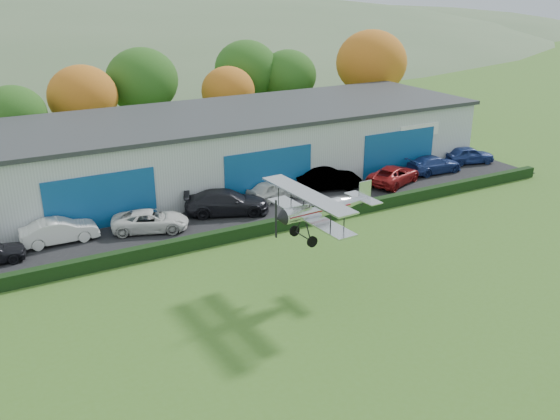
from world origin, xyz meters
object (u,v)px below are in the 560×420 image
car_4 (274,190)px  car_6 (394,175)px  car_7 (434,164)px  car_2 (150,221)px  car_5 (328,179)px  biplane (321,207)px  hangar (234,144)px  car_1 (59,231)px  car_3 (227,202)px  car_8 (469,155)px

car_4 → car_6: car_4 is taller
car_7 → car_2: bearing=93.2°
car_4 → car_5: car_5 is taller
biplane → car_7: bearing=29.4°
hangar → car_7: hangar is taller
car_2 → car_6: bearing=-70.5°
hangar → car_7: (14.66, -7.35, -1.90)m
biplane → car_5: bearing=52.2°
car_1 → car_5: (19.58, 0.44, 0.09)m
car_5 → biplane: bearing=159.7°
car_1 → car_7: size_ratio=0.92×
car_1 → car_3: bearing=-91.9°
car_1 → car_2: (5.36, -0.88, -0.08)m
car_8 → car_1: bearing=105.4°
car_3 → car_4: bearing=-55.4°
car_3 → car_8: size_ratio=1.30×
car_4 → car_6: bearing=-107.0°
car_3 → biplane: (0.00, -11.65, 3.50)m
car_7 → hangar: bearing=65.1°
hangar → car_4: (0.09, -6.64, -1.88)m
car_1 → car_4: car_1 is taller
car_3 → car_6: car_3 is taller
car_2 → car_5: 14.28m
car_3 → car_7: 18.75m
car_1 → car_6: bearing=-91.4°
car_4 → biplane: bearing=152.8°
hangar → car_6: hangar is taller
car_3 → car_7: size_ratio=1.17×
car_2 → car_3: 5.45m
car_3 → car_6: bearing=-70.1°
car_8 → biplane: (-23.30, -12.51, 3.58)m
car_2 → car_4: 9.70m
car_1 → biplane: biplane is taller
car_1 → car_4: bearing=-87.5°
car_7 → car_8: bearing=-80.4°
car_4 → biplane: 13.75m
car_5 → car_8: 14.52m
car_3 → car_6: size_ratio=1.11×
car_8 → car_7: bearing=112.7°
hangar → car_6: bearing=-39.0°
car_1 → car_3: car_3 is taller
car_4 → car_6: size_ratio=0.83×
car_5 → car_8: bearing=-75.9°
car_2 → car_1: bearing=100.4°
car_7 → car_4: bearing=88.9°
car_4 → car_5: 4.61m
car_5 → car_6: 5.42m
car_6 → car_7: (4.73, 0.69, -0.00)m
car_2 → car_7: 24.20m
car_1 → car_2: size_ratio=0.94×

